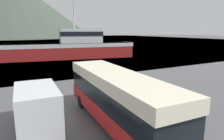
% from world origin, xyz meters
% --- Properties ---
extents(water_surface, '(240.00, 240.00, 0.00)m').
position_xyz_m(water_surface, '(0.00, 140.77, 0.00)').
color(water_surface, slate).
rests_on(water_surface, ground).
extents(hill_backdrop, '(144.85, 144.85, 54.26)m').
position_xyz_m(hill_backdrop, '(-0.70, 199.53, 27.13)').
color(hill_backdrop, '#3D473D').
rests_on(hill_backdrop, ground).
extents(tour_bus, '(3.05, 10.57, 3.16)m').
position_xyz_m(tour_bus, '(-0.77, 8.48, 1.78)').
color(tour_bus, red).
rests_on(tour_bus, ground).
extents(delivery_van, '(2.43, 5.46, 2.64)m').
position_xyz_m(delivery_van, '(-5.01, 9.99, 1.38)').
color(delivery_van, silver).
rests_on(delivery_van, ground).
extents(fishing_boat, '(26.76, 10.14, 11.48)m').
position_xyz_m(fishing_boat, '(5.75, 38.64, 2.27)').
color(fishing_boat, maroon).
rests_on(fishing_boat, water_surface).
extents(storage_bin, '(1.34, 1.30, 1.20)m').
position_xyz_m(storage_bin, '(4.09, 10.21, 0.61)').
color(storage_bin, green).
rests_on(storage_bin, ground).
extents(small_boat, '(2.49, 5.63, 1.00)m').
position_xyz_m(small_boat, '(12.50, 42.79, 0.50)').
color(small_boat, black).
rests_on(small_boat, water_surface).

